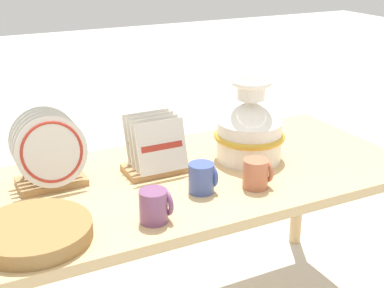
{
  "coord_description": "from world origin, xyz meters",
  "views": [
    {
      "loc": [
        -0.76,
        -1.5,
        1.4
      ],
      "look_at": [
        0.0,
        0.0,
        0.75
      ],
      "focal_mm": 50.0,
      "sensor_mm": 36.0,
      "label": 1
    }
  ],
  "objects": [
    {
      "name": "dish_rack_round_plates",
      "position": [
        -0.45,
        0.13,
        0.75
      ],
      "size": [
        0.23,
        0.18,
        0.25
      ],
      "color": "tan",
      "rests_on": "display_table"
    },
    {
      "name": "ceramic_vase",
      "position": [
        0.24,
        0.02,
        0.76
      ],
      "size": [
        0.26,
        0.26,
        0.3
      ],
      "color": "white",
      "rests_on": "display_table"
    },
    {
      "name": "mug_cobalt_glaze",
      "position": [
        -0.03,
        -0.14,
        0.69
      ],
      "size": [
        0.09,
        0.08,
        0.1
      ],
      "color": "#42569E",
      "rests_on": "display_table"
    },
    {
      "name": "wicker_charger_stack",
      "position": [
        -0.57,
        -0.19,
        0.66
      ],
      "size": [
        0.31,
        0.31,
        0.04
      ],
      "color": "olive",
      "rests_on": "display_table"
    },
    {
      "name": "mug_plum_glaze",
      "position": [
        -0.24,
        -0.24,
        0.69
      ],
      "size": [
        0.09,
        0.08,
        0.1
      ],
      "color": "#7A4770",
      "rests_on": "display_table"
    },
    {
      "name": "display_table",
      "position": [
        0.0,
        0.0,
        0.57
      ],
      "size": [
        1.54,
        0.71,
        0.64
      ],
      "color": "tan",
      "rests_on": "ground_plane"
    },
    {
      "name": "dish_rack_square_plates",
      "position": [
        -0.1,
        0.08,
        0.71
      ],
      "size": [
        0.22,
        0.17,
        0.2
      ],
      "color": "tan",
      "rests_on": "display_table"
    },
    {
      "name": "mug_terracotta_glaze",
      "position": [
        0.14,
        -0.19,
        0.69
      ],
      "size": [
        0.09,
        0.08,
        0.1
      ],
      "color": "#B76647",
      "rests_on": "display_table"
    }
  ]
}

